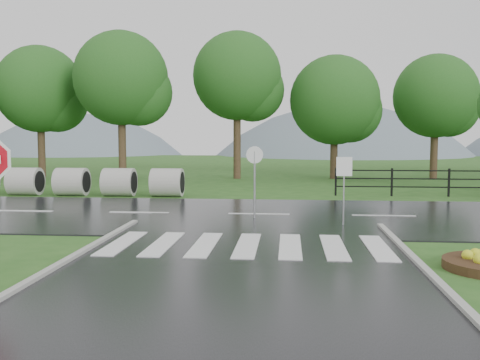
# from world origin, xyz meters

# --- Properties ---
(ground) EXTENTS (120.00, 120.00, 0.00)m
(ground) POSITION_xyz_m (0.00, 0.00, 0.00)
(ground) COLOR #29571D
(ground) RESTS_ON ground
(main_road) EXTENTS (90.00, 8.00, 0.04)m
(main_road) POSITION_xyz_m (0.00, 10.00, 0.00)
(main_road) COLOR black
(main_road) RESTS_ON ground
(crosswalk) EXTENTS (6.50, 2.80, 0.02)m
(crosswalk) POSITION_xyz_m (0.00, 5.00, 0.06)
(crosswalk) COLOR silver
(crosswalk) RESTS_ON ground
(fence_west) EXTENTS (9.58, 0.08, 1.20)m
(fence_west) POSITION_xyz_m (7.75, 16.00, 0.72)
(fence_west) COLOR black
(fence_west) RESTS_ON ground
(hills) EXTENTS (102.00, 48.00, 48.00)m
(hills) POSITION_xyz_m (3.49, 65.00, -15.54)
(hills) COLOR slate
(hills) RESTS_ON ground
(treeline) EXTENTS (83.20, 5.20, 10.00)m
(treeline) POSITION_xyz_m (1.00, 24.00, 0.00)
(treeline) COLOR #1C5019
(treeline) RESTS_ON ground
(culvert_pipes) EXTENTS (13.90, 1.20, 1.20)m
(culvert_pipes) POSITION_xyz_m (-10.49, 15.00, 0.60)
(culvert_pipes) COLOR #9E9B93
(culvert_pipes) RESTS_ON ground
(reg_sign_small) EXTENTS (0.44, 0.06, 2.00)m
(reg_sign_small) POSITION_xyz_m (2.53, 8.12, 1.43)
(reg_sign_small) COLOR #939399
(reg_sign_small) RESTS_ON ground
(reg_sign_round) EXTENTS (0.53, 0.11, 2.28)m
(reg_sign_round) POSITION_xyz_m (-0.09, 9.13, 1.44)
(reg_sign_round) COLOR #939399
(reg_sign_round) RESTS_ON ground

